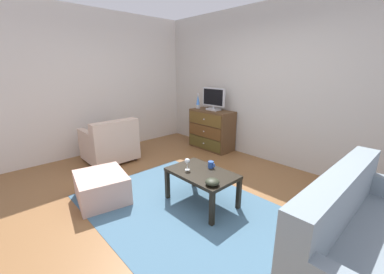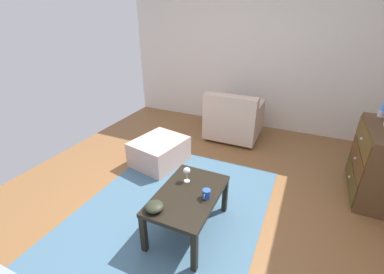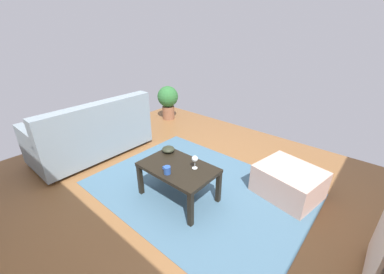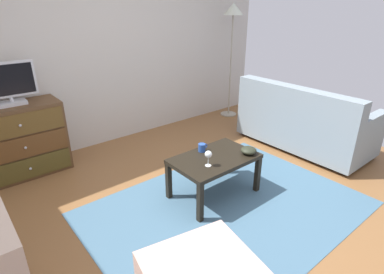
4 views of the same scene
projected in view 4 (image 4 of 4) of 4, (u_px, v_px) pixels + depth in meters
The scene contains 11 objects.
ground_plane at pixel (199, 209), 3.11m from camera, with size 5.85×4.73×0.05m, color brown.
wall_accent_rear at pixel (94, 42), 4.05m from camera, with size 5.85×0.12×2.79m, color beige.
area_rug at pixel (227, 208), 3.07m from camera, with size 2.60×1.90×0.01m, color #42657D.
dresser at pixel (20, 141), 3.55m from camera, with size 0.96×0.49×0.84m.
tv at pixel (8, 83), 3.31m from camera, with size 0.57×0.18×0.46m.
coffee_table at pixel (214, 162), 3.16m from camera, with size 0.86×0.55×0.44m.
wine_glass at pixel (208, 155), 2.92m from camera, with size 0.07×0.07×0.16m.
mug at pixel (202, 148), 3.24m from camera, with size 0.11×0.08×0.08m.
bowl_decorative at pixel (249, 150), 3.19m from camera, with size 0.16×0.16×0.07m, color #292D1F.
couch_large at pixel (303, 123), 4.25m from camera, with size 0.85×1.73×0.90m.
standing_lamp at pixel (233, 20), 5.00m from camera, with size 0.32×0.32×1.87m.
Camera 4 is at (-1.68, -1.94, 1.88)m, focal length 29.05 mm.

